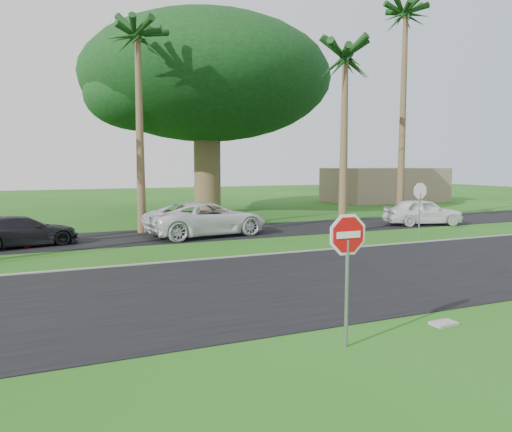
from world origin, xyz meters
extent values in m
plane|color=#204D13|center=(0.00, 0.00, 0.00)|extent=(120.00, 120.00, 0.00)
cube|color=black|center=(0.00, 2.00, 0.01)|extent=(120.00, 8.00, 0.02)
cube|color=black|center=(0.00, 12.50, 0.01)|extent=(120.00, 5.00, 0.02)
cube|color=gray|center=(0.00, 6.05, 0.03)|extent=(120.00, 0.12, 0.06)
cylinder|color=gray|center=(0.50, -3.00, 1.00)|extent=(0.07, 0.07, 2.00)
cylinder|color=white|center=(0.50, -3.00, 2.10)|extent=(1.05, 0.02, 1.05)
cylinder|color=red|center=(0.50, -3.00, 2.10)|extent=(0.90, 0.02, 0.90)
cube|color=white|center=(0.50, -3.00, 2.10)|extent=(0.50, 0.02, 0.12)
cylinder|color=gray|center=(12.00, 8.00, 1.00)|extent=(0.07, 0.07, 2.00)
cylinder|color=white|center=(12.00, 8.00, 2.10)|extent=(1.05, 0.02, 1.05)
cylinder|color=red|center=(12.00, 8.00, 2.10)|extent=(0.90, 0.02, 0.90)
cube|color=white|center=(12.00, 8.00, 2.10)|extent=(0.50, 0.02, 0.12)
cone|color=brown|center=(0.00, 14.00, 4.75)|extent=(0.44, 0.44, 9.50)
cone|color=brown|center=(9.00, 10.00, 4.25)|extent=(0.44, 0.44, 8.50)
cone|color=brown|center=(15.00, 13.00, 6.00)|extent=(0.44, 0.44, 12.00)
cylinder|color=brown|center=(6.00, 22.00, 3.00)|extent=(1.80, 1.80, 6.00)
ellipsoid|color=black|center=(6.00, 22.00, 9.00)|extent=(16.50, 16.50, 8.25)
cube|color=gray|center=(24.00, 26.00, 1.50)|extent=(10.00, 6.00, 3.00)
imported|color=black|center=(-5.26, 11.73, 0.62)|extent=(4.59, 2.68, 1.25)
imported|color=silver|center=(2.58, 11.66, 0.80)|extent=(6.09, 3.51, 1.60)
imported|color=white|center=(14.84, 10.90, 0.72)|extent=(4.53, 2.67, 1.45)
cube|color=gray|center=(3.11, -2.76, 0.03)|extent=(0.57, 0.38, 0.06)
camera|label=1|loc=(-4.60, -10.52, 3.37)|focal=35.00mm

